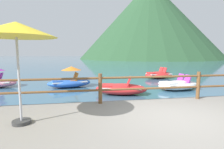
# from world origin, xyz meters

# --- Properties ---
(ground_plane) EXTENTS (200.00, 200.00, 0.00)m
(ground_plane) POSITION_xyz_m (0.00, 40.00, 0.00)
(ground_plane) COLOR #38607A
(dock_railing) EXTENTS (23.92, 0.12, 0.95)m
(dock_railing) POSITION_xyz_m (-0.00, 1.55, 0.97)
(dock_railing) COLOR brown
(dock_railing) RESTS_ON promenade_dock
(beach_umbrella) EXTENTS (1.70, 1.70, 2.24)m
(beach_umbrella) POSITION_xyz_m (-3.62, 0.21, 2.45)
(beach_umbrella) COLOR #B2B2B7
(beach_umbrella) RESTS_ON promenade_dock
(pedal_boat_0) EXTENTS (2.65, 1.73, 0.84)m
(pedal_boat_0) POSITION_xyz_m (2.94, 4.93, 0.26)
(pedal_boat_0) COLOR white
(pedal_boat_0) RESTS_ON ground
(pedal_boat_1) EXTENTS (2.68, 1.68, 1.22)m
(pedal_boat_1) POSITION_xyz_m (-2.98, 6.66, 0.39)
(pedal_boat_1) COLOR blue
(pedal_boat_1) RESTS_ON ground
(pedal_boat_2) EXTENTS (2.68, 1.73, 0.86)m
(pedal_boat_2) POSITION_xyz_m (-0.41, 4.35, 0.28)
(pedal_boat_2) COLOR red
(pedal_boat_2) RESTS_ON ground
(pedal_boat_4) EXTENTS (2.45, 1.53, 0.87)m
(pedal_boat_4) POSITION_xyz_m (3.77, 9.30, 0.29)
(pedal_boat_4) COLOR red
(pedal_boat_4) RESTS_ON ground
(cliff_headland) EXTENTS (52.38, 52.38, 28.63)m
(cliff_headland) POSITION_xyz_m (21.69, 62.58, 13.44)
(cliff_headland) COLOR #284C2D
(cliff_headland) RESTS_ON ground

